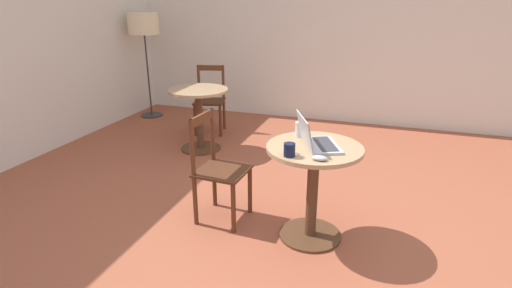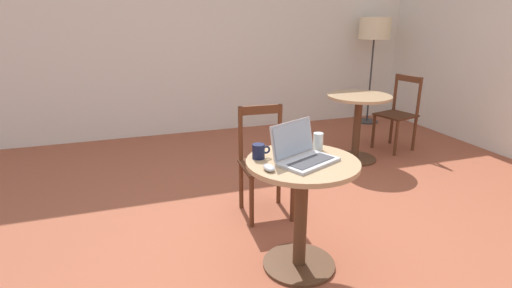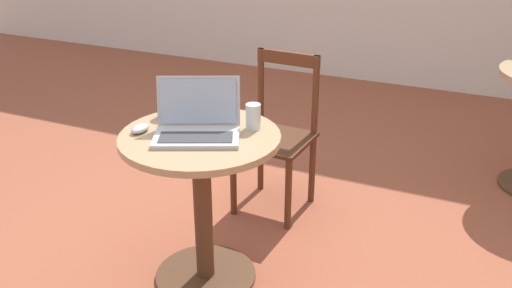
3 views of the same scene
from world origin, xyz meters
The scene contains 11 objects.
ground_plane centered at (0.00, 0.00, 0.00)m, with size 16.00×16.00×0.00m, color #9E5138.
wall_side centered at (3.23, 0.00, 1.35)m, with size 0.06×9.40×2.70m.
cafe_table_near centered at (0.10, -0.07, 0.51)m, with size 0.68×0.68×0.73m.
cafe_table_mid centered at (1.52, 1.54, 0.51)m, with size 0.68×0.68×0.73m.
chair_near_back centered at (0.14, 0.70, 0.43)m, with size 0.40×0.40×0.87m.
chair_mid_right centered at (2.18, 1.71, 0.43)m, with size 0.46×0.46×0.87m.
floor_lamp centered at (2.58, 2.88, 1.30)m, with size 0.43×0.43×1.51m.
laptop centered at (0.09, -0.08, 0.78)m, with size 0.43×0.38×0.23m.
mouse centered at (-0.15, -0.15, 0.74)m, with size 0.06×0.10×0.03m.
mug centered at (-0.13, 0.05, 0.77)m, with size 0.11×0.08×0.09m.
drinking_glass centered at (0.28, 0.08, 0.78)m, with size 0.06×0.06×0.11m.
Camera 1 is at (-2.51, -0.51, 1.71)m, focal length 28.00 mm.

